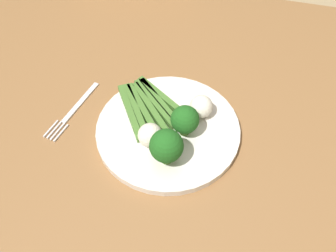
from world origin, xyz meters
name	(u,v)px	position (x,y,z in m)	size (l,w,h in m)	color
ground_plane	(159,244)	(0.00, 0.00, -0.01)	(6.00, 6.00, 0.02)	tan
dining_table	(154,142)	(0.00, 0.00, 0.62)	(1.12, 0.90, 0.73)	olive
chair	(141,17)	(0.21, -0.59, 0.50)	(0.48, 0.48, 0.87)	#9E754C
plate	(168,130)	(-0.04, 0.05, 0.74)	(0.28, 0.28, 0.01)	silver
asparagus_bundle	(148,106)	(0.01, 0.01, 0.75)	(0.16, 0.16, 0.01)	#47752D
broccoli_back_right	(185,120)	(-0.08, 0.05, 0.78)	(0.05, 0.05, 0.06)	#4C7F2B
broccoli_outer_edge	(166,146)	(-0.06, 0.12, 0.79)	(0.06, 0.06, 0.07)	#4C7F2B
cauliflower_front_left	(202,105)	(-0.10, 0.00, 0.77)	(0.04, 0.04, 0.04)	white
cauliflower_near_center	(150,135)	(-0.02, 0.09, 0.77)	(0.05, 0.05, 0.05)	silver
fork	(73,111)	(0.15, 0.04, 0.73)	(0.05, 0.17, 0.00)	silver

